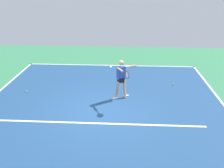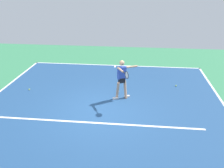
# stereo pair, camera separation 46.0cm
# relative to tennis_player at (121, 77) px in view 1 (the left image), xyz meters

# --- Properties ---
(ground_plane) EXTENTS (19.94, 19.94, 0.00)m
(ground_plane) POSITION_rel_tennis_player_xyz_m (0.70, 1.17, -0.97)
(ground_plane) COLOR #388456
(court_surface) EXTENTS (9.88, 11.13, 0.00)m
(court_surface) POSITION_rel_tennis_player_xyz_m (0.70, 1.17, -0.97)
(court_surface) COLOR navy
(court_surface) RESTS_ON ground_plane
(court_line_baseline_near) EXTENTS (9.88, 0.10, 0.01)m
(court_line_baseline_near) POSITION_rel_tennis_player_xyz_m (0.70, -4.35, -0.97)
(court_line_baseline_near) COLOR white
(court_line_baseline_near) RESTS_ON ground_plane
(court_line_service) EXTENTS (7.41, 0.10, 0.01)m
(court_line_service) POSITION_rel_tennis_player_xyz_m (0.70, 2.04, -0.97)
(court_line_service) COLOR white
(court_line_service) RESTS_ON ground_plane
(court_line_centre_mark) EXTENTS (0.10, 0.30, 0.01)m
(court_line_centre_mark) POSITION_rel_tennis_player_xyz_m (0.70, -4.15, -0.97)
(court_line_centre_mark) COLOR white
(court_line_centre_mark) RESTS_ON ground_plane
(tennis_player) EXTENTS (1.00, 1.34, 1.71)m
(tennis_player) POSITION_rel_tennis_player_xyz_m (0.00, 0.00, 0.00)
(tennis_player) COLOR tan
(tennis_player) RESTS_ON ground_plane
(tennis_ball_by_baseline) EXTENTS (0.07, 0.07, 0.07)m
(tennis_ball_by_baseline) POSITION_rel_tennis_player_xyz_m (-2.49, -1.57, -0.94)
(tennis_ball_by_baseline) COLOR #CCE033
(tennis_ball_by_baseline) RESTS_ON ground_plane
(tennis_ball_by_sideline) EXTENTS (0.07, 0.07, 0.07)m
(tennis_ball_by_sideline) POSITION_rel_tennis_player_xyz_m (4.32, -0.39, -0.94)
(tennis_ball_by_sideline) COLOR #C6E53D
(tennis_ball_by_sideline) RESTS_ON ground_plane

